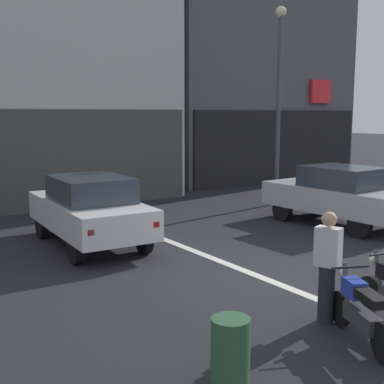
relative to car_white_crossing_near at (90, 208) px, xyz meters
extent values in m
plane|color=#232328|center=(1.73, -4.02, -0.89)|extent=(120.00, 120.00, 0.00)
cube|color=silver|center=(1.73, 1.98, -0.88)|extent=(0.20, 18.00, 0.01)
cube|color=silver|center=(1.59, 9.36, 4.30)|extent=(8.49, 9.02, 10.38)
cube|color=#454543|center=(1.59, 4.80, 0.71)|extent=(8.15, 0.10, 3.20)
cube|color=#56565B|center=(11.41, 9.36, 4.89)|extent=(9.74, 7.52, 11.54)
cube|color=black|center=(11.41, 5.55, 0.71)|extent=(9.35, 0.10, 3.20)
cube|color=red|center=(13.75, 5.48, 3.18)|extent=(1.24, 0.16, 1.05)
cylinder|color=black|center=(-0.70, 1.38, -0.57)|extent=(0.21, 0.65, 0.64)
cylinder|color=black|center=(0.84, 1.30, -0.57)|extent=(0.21, 0.65, 0.64)
cylinder|color=black|center=(-0.84, -1.22, -0.57)|extent=(0.21, 0.65, 0.64)
cylinder|color=black|center=(0.71, -1.30, -0.57)|extent=(0.21, 0.65, 0.64)
cube|color=silver|center=(0.00, 0.04, -0.14)|extent=(1.97, 4.19, 0.66)
cube|color=#2D3842|center=(-0.01, -0.11, 0.47)|extent=(1.65, 2.05, 0.56)
cube|color=red|center=(-0.81, -1.94, -0.09)|extent=(0.14, 0.07, 0.12)
cube|color=red|center=(0.60, -2.02, -0.09)|extent=(0.14, 0.07, 0.12)
cylinder|color=black|center=(5.70, -0.47, -0.57)|extent=(0.21, 0.65, 0.64)
cylinder|color=black|center=(7.25, -0.41, -0.57)|extent=(0.21, 0.65, 0.64)
cylinder|color=black|center=(5.82, -3.07, -0.57)|extent=(0.21, 0.65, 0.64)
cube|color=#B7BABF|center=(6.53, -1.74, -0.14)|extent=(1.94, 4.17, 0.66)
cube|color=#2D3842|center=(6.54, -1.89, 0.47)|extent=(1.63, 2.03, 0.56)
cylinder|color=black|center=(4.03, 8.30, -0.57)|extent=(0.21, 0.65, 0.64)
cylinder|color=black|center=(2.48, 8.37, -0.57)|extent=(0.21, 0.65, 0.64)
cylinder|color=black|center=(4.15, 10.90, -0.57)|extent=(0.21, 0.65, 0.64)
cylinder|color=black|center=(2.60, 10.97, -0.57)|extent=(0.21, 0.65, 0.64)
cube|color=slate|center=(3.31, 9.63, -0.14)|extent=(1.94, 4.18, 0.66)
cube|color=#2D3842|center=(3.32, 9.78, 0.47)|extent=(1.64, 2.04, 0.56)
cube|color=red|center=(4.11, 11.62, -0.09)|extent=(0.14, 0.07, 0.12)
cube|color=red|center=(2.70, 11.68, -0.09)|extent=(0.14, 0.07, 0.12)
cylinder|color=#47474C|center=(7.44, 1.62, 2.18)|extent=(0.14, 0.14, 6.13)
sphere|color=beige|center=(7.44, 1.62, 5.43)|extent=(0.36, 0.36, 0.36)
cylinder|color=black|center=(1.19, -6.32, -0.63)|extent=(0.28, 0.50, 0.52)
cylinder|color=black|center=(0.73, -7.37, -0.63)|extent=(0.28, 0.50, 0.52)
cube|color=#38383D|center=(0.94, -6.89, -0.52)|extent=(0.48, 0.75, 0.22)
cube|color=black|center=(0.88, -7.04, -0.17)|extent=(0.45, 0.64, 0.12)
cube|color=#233DB7|center=(1.04, -6.66, -0.19)|extent=(0.35, 0.42, 0.24)
cylinder|color=#4C4C51|center=(1.13, -6.46, -0.25)|extent=(0.16, 0.25, 0.70)
cylinder|color=black|center=(1.10, -6.53, 0.07)|extent=(0.52, 0.26, 0.04)
sphere|color=silver|center=(1.18, -6.34, -0.09)|extent=(0.12, 0.12, 0.12)
cylinder|color=black|center=(2.14, -6.13, -0.63)|extent=(0.15, 0.52, 0.52)
cylinder|color=#4C4C51|center=(2.11, -6.28, -0.25)|extent=(0.11, 0.25, 0.70)
cylinder|color=black|center=(2.10, -6.36, 0.07)|extent=(0.55, 0.12, 0.04)
sphere|color=silver|center=(2.13, -6.15, -0.09)|extent=(0.12, 0.12, 0.12)
cylinder|color=#23232D|center=(1.12, -6.11, -0.46)|extent=(0.24, 0.24, 0.86)
cube|color=silver|center=(1.12, -6.11, 0.26)|extent=(0.33, 0.41, 0.58)
sphere|color=tan|center=(1.12, -6.11, 0.67)|extent=(0.22, 0.22, 0.22)
cylinder|color=#2D5938|center=(-1.23, -6.81, -0.46)|extent=(0.44, 0.44, 0.85)
camera|label=1|loc=(-4.56, -10.95, 2.19)|focal=47.68mm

